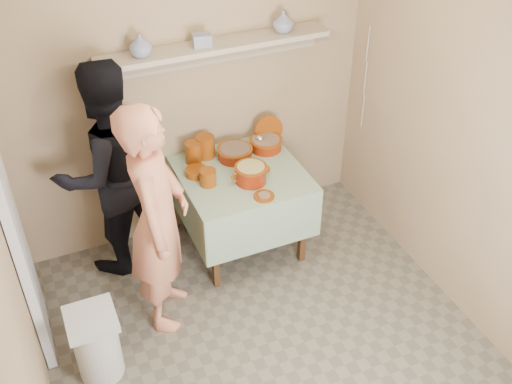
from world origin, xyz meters
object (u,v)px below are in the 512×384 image
serving_table (241,184)px  trash_bin (97,344)px  person_cook (158,220)px  cazuela_rice (251,173)px  person_helper (109,171)px

serving_table → trash_bin: bearing=-148.8°
person_cook → trash_bin: person_cook is taller
cazuela_rice → trash_bin: size_ratio=0.59×
serving_table → cazuela_rice: (0.02, -0.15, 0.20)m
person_cook → trash_bin: (-0.59, -0.36, -0.61)m
person_helper → trash_bin: size_ratio=3.19×
cazuela_rice → person_helper: bearing=159.2°
cazuela_rice → serving_table: bearing=97.9°
serving_table → cazuela_rice: 0.26m
trash_bin → serving_table: bearing=31.2°
person_helper → serving_table: size_ratio=1.84×
person_helper → trash_bin: bearing=54.7°
person_helper → cazuela_rice: bearing=144.5°
person_cook → person_helper: 0.74m
trash_bin → cazuela_rice: bearing=26.1°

